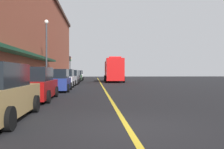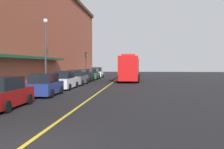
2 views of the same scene
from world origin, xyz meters
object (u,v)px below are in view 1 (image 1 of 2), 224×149
Objects in this scene: parked_car_3 at (66,79)px; street_lamp_left at (46,45)px; parked_car_1 at (36,85)px; parked_car_7 at (79,76)px; fire_truck at (114,70)px; parking_meter_0 at (60,76)px; parked_car_2 at (57,81)px; parked_car_4 at (71,78)px; parking_meter_1 at (31,79)px; traffic_light_near at (70,63)px; parked_car_5 at (74,77)px; parked_car_6 at (77,76)px.

parked_car_3 is 0.69× the size of street_lamp_left.
parked_car_7 is (0.00, 35.12, 0.06)m from parked_car_1.
parking_meter_0 is at bearing -50.13° from fire_truck.
parked_car_4 is (-0.01, 11.45, 0.02)m from parked_car_2.
parked_car_7 is 3.37× the size of parking_meter_1.
fire_truck is (6.22, 24.32, 0.98)m from parked_car_1.
traffic_light_near is (0.06, 26.53, 2.10)m from parking_meter_1.
street_lamp_left is (-2.07, 0.45, 3.55)m from parked_car_3.
parked_car_3 is 18.79m from traffic_light_near.
fire_truck reaches higher than parked_car_5.
parked_car_5 is 19.51m from parking_meter_1.
fire_truck reaches higher than parked_car_6.
parked_car_7 reaches higher than parking_meter_1.
parked_car_5 is 7.55m from traffic_light_near.
parked_car_5 reaches higher than parking_meter_1.
parking_meter_0 is at bearing 173.48° from parked_car_7.
parked_car_4 is 9.05m from fire_truck.
parked_car_5 is at bearing 0.44° from parked_car_3.
parking_meter_1 is 9.05m from street_lamp_left.
fire_truck reaches higher than parking_meter_1.
street_lamp_left is at bearing -96.01° from parking_meter_0.
parked_car_1 is 0.56× the size of fire_truck.
parked_car_6 is at bearing 0.12° from parked_car_4.
parked_car_3 reaches higher than parking_meter_1.
fire_truck is (6.16, -5.14, 0.99)m from parked_car_6.
parking_meter_0 is (-1.30, 18.24, 0.23)m from parked_car_1.
parking_meter_1 is (-1.48, -2.07, 0.24)m from parked_car_2.
parked_car_2 is 12.11m from parking_meter_0.
parked_car_3 is 5.59m from parked_car_4.
parked_car_4 is at bearing -2.19° from parked_car_1.
parked_car_4 is 6.58m from street_lamp_left.
parked_car_2 is 0.94× the size of parked_car_4.
parked_car_3 is at bearing 179.50° from parked_car_6.
parked_car_2 is at bearing -71.80° from street_lamp_left.
fire_truck reaches higher than parked_car_2.
parked_car_3 is 6.33m from parking_meter_0.
parked_car_1 is 1.15× the size of traffic_light_near.
parked_car_6 is at bearing -128.95° from fire_truck.
parking_meter_1 is (-1.47, -7.93, 0.21)m from parked_car_3.
parked_car_5 is (-0.14, 11.53, -0.02)m from parked_car_3.
parked_car_2 reaches higher than parking_meter_1.
fire_truck is at bearing -16.00° from parked_car_1.
parking_meter_1 is at bearing 15.80° from parked_car_1.
parked_car_2 is 17.40m from parked_car_5.
parked_car_2 is 11.45m from parked_car_4.
parked_car_5 is 5.85m from parked_car_6.
street_lamp_left is (-2.07, -5.13, 3.56)m from parked_car_4.
street_lamp_left is at bearing 172.53° from parked_car_6.
fire_truck is 21.54m from parking_meter_1.
street_lamp_left is (-0.60, -5.70, 3.34)m from parking_meter_0.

